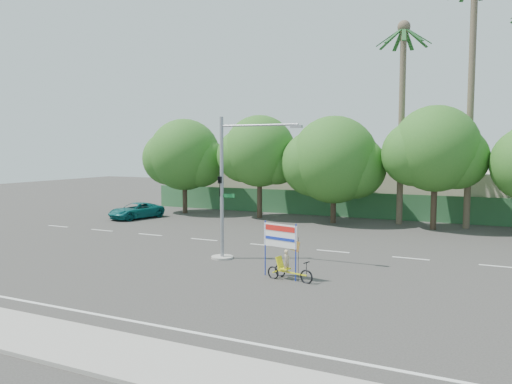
% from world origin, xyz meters
% --- Properties ---
extents(ground, '(120.00, 120.00, 0.00)m').
position_xyz_m(ground, '(0.00, 0.00, 0.00)').
color(ground, '#33302D').
rests_on(ground, ground).
extents(sidewalk_near, '(50.00, 2.40, 0.12)m').
position_xyz_m(sidewalk_near, '(0.00, -7.50, 0.06)').
color(sidewalk_near, gray).
rests_on(sidewalk_near, ground).
extents(fence, '(38.00, 0.08, 2.00)m').
position_xyz_m(fence, '(0.00, 21.50, 1.00)').
color(fence, '#336B3D').
rests_on(fence, ground).
extents(building_left, '(12.00, 8.00, 4.00)m').
position_xyz_m(building_left, '(-10.00, 26.00, 2.00)').
color(building_left, beige).
rests_on(building_left, ground).
extents(building_right, '(14.00, 8.00, 3.60)m').
position_xyz_m(building_right, '(8.00, 26.00, 1.80)').
color(building_right, beige).
rests_on(building_right, ground).
extents(tree_far_left, '(7.14, 6.00, 7.96)m').
position_xyz_m(tree_far_left, '(-14.05, 18.00, 4.76)').
color(tree_far_left, '#473828').
rests_on(tree_far_left, ground).
extents(tree_left, '(6.66, 5.60, 8.07)m').
position_xyz_m(tree_left, '(-7.05, 18.00, 5.06)').
color(tree_left, '#473828').
rests_on(tree_left, ground).
extents(tree_center, '(7.62, 6.40, 7.85)m').
position_xyz_m(tree_center, '(-1.05, 18.00, 4.47)').
color(tree_center, '#473828').
rests_on(tree_center, ground).
extents(tree_right, '(6.90, 5.80, 8.36)m').
position_xyz_m(tree_right, '(5.95, 18.00, 5.24)').
color(tree_right, '#473828').
rests_on(tree_right, ground).
extents(palm_tall, '(3.73, 3.79, 17.45)m').
position_xyz_m(palm_tall, '(8.00, 19.50, 10.46)').
color(palm_tall, '#70604C').
rests_on(palm_tall, ground).
extents(palm_short, '(3.73, 3.79, 14.45)m').
position_xyz_m(palm_short, '(3.50, 19.50, 8.86)').
color(palm_short, '#70604C').
rests_on(palm_short, ground).
extents(traffic_signal, '(4.72, 1.10, 7.00)m').
position_xyz_m(traffic_signal, '(-2.20, 3.98, 2.92)').
color(traffic_signal, gray).
rests_on(traffic_signal, ground).
extents(trike_billboard, '(2.41, 0.89, 2.42)m').
position_xyz_m(trike_billboard, '(1.81, 1.65, 0.97)').
color(trike_billboard, black).
rests_on(trike_billboard, ground).
extents(pickup_truck, '(3.12, 4.81, 1.23)m').
position_xyz_m(pickup_truck, '(-15.62, 13.56, 0.62)').
color(pickup_truck, '#0D5F5F').
rests_on(pickup_truck, ground).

